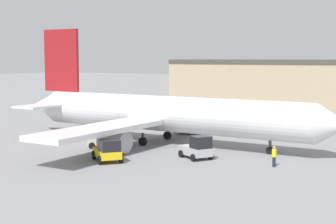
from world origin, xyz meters
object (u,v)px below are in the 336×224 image
object	(u,v)px
belt_loader_truck	(105,137)
pushback_tug	(108,151)
baggage_tug	(197,148)
ground_crew_worker	(274,156)
airplane	(160,113)

from	to	relation	value
belt_loader_truck	pushback_tug	distance (m)	7.60
baggage_tug	belt_loader_truck	size ratio (longest dim) A/B	1.05
ground_crew_worker	pushback_tug	world-z (taller)	pushback_tug
airplane	ground_crew_worker	bearing A→B (deg)	-19.70
airplane	pushback_tug	world-z (taller)	airplane
baggage_tug	belt_loader_truck	xyz separation A→B (m)	(-10.95, 0.64, 0.03)
airplane	baggage_tug	size ratio (longest dim) A/B	10.81
airplane	baggage_tug	bearing A→B (deg)	-36.39
baggage_tug	belt_loader_truck	world-z (taller)	belt_loader_truck
belt_loader_truck	baggage_tug	bearing A→B (deg)	-36.45
ground_crew_worker	pushback_tug	bearing A→B (deg)	96.15
baggage_tug	belt_loader_truck	bearing A→B (deg)	-152.33
ground_crew_worker	belt_loader_truck	xyz separation A→B (m)	(-18.03, 0.39, 0.08)
ground_crew_worker	baggage_tug	bearing A→B (deg)	75.67
airplane	belt_loader_truck	distance (m)	6.48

